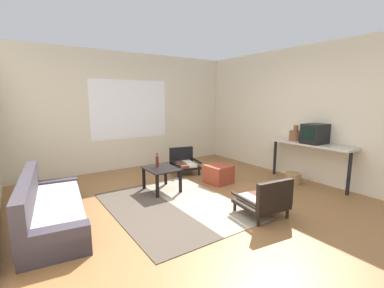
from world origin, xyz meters
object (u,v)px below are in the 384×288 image
(coffee_table, at_px, (162,173))
(armchair_striped_foreground, at_px, (265,200))
(armchair_by_window, at_px, (184,162))
(clay_vase, at_px, (295,135))
(couch, at_px, (49,209))
(glass_bottle, at_px, (157,161))
(console_shelf, at_px, (309,147))
(ottoman_orange, at_px, (219,174))
(wicker_basket, at_px, (293,178))
(crt_television, at_px, (315,134))

(coffee_table, xyz_separation_m, armchair_striped_foreground, (0.70, -1.77, -0.09))
(armchair_by_window, height_order, clay_vase, clay_vase)
(couch, height_order, glass_bottle, couch)
(couch, height_order, console_shelf, console_shelf)
(ottoman_orange, bearing_deg, wicker_basket, -37.09)
(ottoman_orange, relative_size, console_shelf, 0.27)
(crt_television, distance_m, glass_bottle, 3.00)
(couch, distance_m, console_shelf, 4.53)
(armchair_by_window, bearing_deg, armchair_striped_foreground, -96.31)
(console_shelf, relative_size, glass_bottle, 6.45)
(crt_television, xyz_separation_m, glass_bottle, (-2.58, 1.46, -0.47))
(coffee_table, distance_m, glass_bottle, 0.23)
(armchair_by_window, bearing_deg, wicker_basket, -54.75)
(console_shelf, distance_m, clay_vase, 0.37)
(ottoman_orange, xyz_separation_m, glass_bottle, (-1.17, 0.35, 0.35))
(clay_vase, bearing_deg, glass_bottle, 157.91)
(wicker_basket, bearing_deg, coffee_table, 154.70)
(ottoman_orange, distance_m, glass_bottle, 1.27)
(glass_bottle, relative_size, wicker_basket, 0.89)
(console_shelf, distance_m, wicker_basket, 0.68)
(couch, distance_m, ottoman_orange, 3.00)
(glass_bottle, bearing_deg, coffee_table, -82.69)
(ottoman_orange, relative_size, crt_television, 1.03)
(clay_vase, bearing_deg, coffee_table, 160.37)
(coffee_table, height_order, clay_vase, clay_vase)
(console_shelf, xyz_separation_m, wicker_basket, (-0.25, 0.13, -0.62))
(glass_bottle, bearing_deg, clay_vase, -22.09)
(coffee_table, bearing_deg, crt_television, -27.37)
(wicker_basket, bearing_deg, glass_bottle, 152.23)
(console_shelf, bearing_deg, crt_television, -91.74)
(clay_vase, bearing_deg, armchair_by_window, 132.89)
(coffee_table, relative_size, wicker_basket, 2.12)
(crt_television, height_order, wicker_basket, crt_television)
(clay_vase, bearing_deg, armchair_striped_foreground, -155.47)
(couch, bearing_deg, coffee_table, 9.95)
(couch, xyz_separation_m, console_shelf, (4.41, -0.90, 0.51))
(console_shelf, xyz_separation_m, glass_bottle, (-2.58, 1.36, -0.20))
(wicker_basket, bearing_deg, ottoman_orange, 142.91)
(couch, relative_size, coffee_table, 3.33)
(armchair_striped_foreground, relative_size, crt_television, 1.54)
(clay_vase, relative_size, glass_bottle, 1.20)
(clay_vase, bearing_deg, crt_television, -90.44)
(coffee_table, relative_size, glass_bottle, 2.39)
(couch, relative_size, console_shelf, 1.24)
(armchair_by_window, distance_m, crt_television, 2.75)
(console_shelf, distance_m, crt_television, 0.29)
(armchair_by_window, relative_size, clay_vase, 2.23)
(couch, height_order, ottoman_orange, couch)
(couch, xyz_separation_m, wicker_basket, (4.15, -0.77, -0.10))
(couch, relative_size, armchair_striped_foreground, 3.04)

